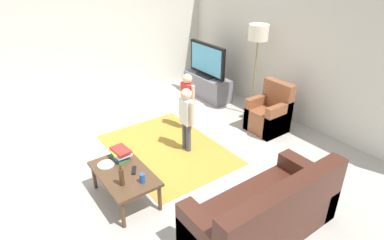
# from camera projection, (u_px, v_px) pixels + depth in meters

# --- Properties ---
(ground) EXTENTS (7.80, 7.80, 0.00)m
(ground) POSITION_uv_depth(u_px,v_px,m) (160.00, 169.00, 4.89)
(ground) COLOR #B2ADA3
(wall_back) EXTENTS (6.00, 0.12, 2.70)m
(wall_back) POSITION_uv_depth(u_px,v_px,m) (299.00, 50.00, 5.84)
(wall_back) COLOR silver
(wall_back) RESTS_ON ground
(wall_left) EXTENTS (0.12, 6.00, 2.70)m
(wall_left) POSITION_uv_depth(u_px,v_px,m) (79.00, 41.00, 6.43)
(wall_left) COLOR silver
(wall_left) RESTS_ON ground
(area_rug) EXTENTS (2.20, 1.60, 0.01)m
(area_rug) POSITION_uv_depth(u_px,v_px,m) (167.00, 149.00, 5.38)
(area_rug) COLOR #B28C33
(area_rug) RESTS_ON ground
(tv_stand) EXTENTS (1.20, 0.44, 0.50)m
(tv_stand) POSITION_uv_depth(u_px,v_px,m) (207.00, 86.00, 7.24)
(tv_stand) COLOR slate
(tv_stand) RESTS_ON ground
(tv) EXTENTS (1.10, 0.28, 0.71)m
(tv) POSITION_uv_depth(u_px,v_px,m) (207.00, 60.00, 6.96)
(tv) COLOR black
(tv) RESTS_ON tv_stand
(couch) EXTENTS (0.80, 1.80, 0.86)m
(couch) POSITION_uv_depth(u_px,v_px,m) (267.00, 216.00, 3.62)
(couch) COLOR #472319
(couch) RESTS_ON ground
(armchair) EXTENTS (0.60, 0.60, 0.90)m
(armchair) POSITION_uv_depth(u_px,v_px,m) (270.00, 115.00, 5.85)
(armchair) COLOR brown
(armchair) RESTS_ON ground
(floor_lamp) EXTENTS (0.36, 0.36, 1.78)m
(floor_lamp) POSITION_uv_depth(u_px,v_px,m) (258.00, 38.00, 5.84)
(floor_lamp) COLOR #262626
(floor_lamp) RESTS_ON ground
(child_near_tv) EXTENTS (0.36, 0.17, 1.07)m
(child_near_tv) POSITION_uv_depth(u_px,v_px,m) (188.00, 97.00, 5.73)
(child_near_tv) COLOR orange
(child_near_tv) RESTS_ON ground
(child_center) EXTENTS (0.36, 0.17, 1.08)m
(child_center) POSITION_uv_depth(u_px,v_px,m) (186.00, 114.00, 5.09)
(child_center) COLOR #4C4C59
(child_center) RESTS_ON ground
(coffee_table) EXTENTS (1.00, 0.60, 0.42)m
(coffee_table) POSITION_uv_depth(u_px,v_px,m) (124.00, 175.00, 4.14)
(coffee_table) COLOR #513823
(coffee_table) RESTS_ON ground
(book_stack) EXTENTS (0.31, 0.23, 0.16)m
(book_stack) POSITION_uv_depth(u_px,v_px,m) (120.00, 153.00, 4.35)
(book_stack) COLOR #388C4C
(book_stack) RESTS_ON coffee_table
(bottle) EXTENTS (0.06, 0.06, 0.29)m
(bottle) POSITION_uv_depth(u_px,v_px,m) (122.00, 177.00, 3.85)
(bottle) COLOR #4C3319
(bottle) RESTS_ON coffee_table
(tv_remote) EXTENTS (0.17, 0.13, 0.02)m
(tv_remote) POSITION_uv_depth(u_px,v_px,m) (134.00, 170.00, 4.14)
(tv_remote) COLOR black
(tv_remote) RESTS_ON coffee_table
(soda_can) EXTENTS (0.07, 0.07, 0.12)m
(soda_can) POSITION_uv_depth(u_px,v_px,m) (142.00, 178.00, 3.92)
(soda_can) COLOR #2659B2
(soda_can) RESTS_ON coffee_table
(plate) EXTENTS (0.22, 0.22, 0.02)m
(plate) POSITION_uv_depth(u_px,v_px,m) (106.00, 165.00, 4.26)
(plate) COLOR white
(plate) RESTS_ON coffee_table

